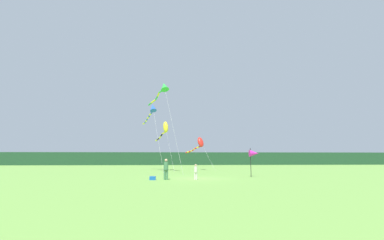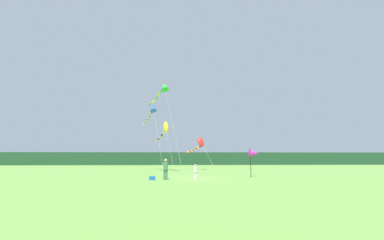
{
  "view_description": "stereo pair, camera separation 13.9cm",
  "coord_description": "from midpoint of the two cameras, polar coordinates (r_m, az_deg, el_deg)",
  "views": [
    {
      "loc": [
        -1.96,
        -24.71,
        1.91
      ],
      "look_at": [
        0.0,
        6.0,
        6.2
      ],
      "focal_mm": 25.1,
      "sensor_mm": 36.0,
      "label": 1
    },
    {
      "loc": [
        -1.82,
        -24.72,
        1.91
      ],
      "look_at": [
        0.0,
        6.0,
        6.2
      ],
      "focal_mm": 25.1,
      "sensor_mm": 36.0,
      "label": 2
    }
  ],
  "objects": [
    {
      "name": "kite_green",
      "position": [
        35.61,
        -6.04,
        6.7
      ],
      "size": [
        4.89,
        8.82,
        11.76
      ],
      "color": "#B2B2B2",
      "rests_on": "ground"
    },
    {
      "name": "distant_treeline",
      "position": [
        69.74,
        -1.86,
        -8.2
      ],
      "size": [
        108.0,
        3.29,
        3.18
      ],
      "primitive_type": "cube",
      "color": "#1E4228",
      "rests_on": "ground"
    },
    {
      "name": "kite_blue",
      "position": [
        38.51,
        -8.41,
        2.09
      ],
      "size": [
        3.94,
        10.36,
        9.51
      ],
      "color": "#B2B2B2",
      "rests_on": "ground"
    },
    {
      "name": "cooler_box",
      "position": [
        23.55,
        -8.27,
        -12.13
      ],
      "size": [
        0.52,
        0.38,
        0.31
      ],
      "primitive_type": "cube",
      "color": "#1959B2",
      "rests_on": "ground"
    },
    {
      "name": "ground_plane",
      "position": [
        24.86,
        1.0,
        -12.34
      ],
      "size": [
        120.0,
        120.0,
        0.0
      ],
      "primitive_type": "plane",
      "color": "#6B9E42"
    },
    {
      "name": "person_child",
      "position": [
        23.64,
        0.88,
        -10.78
      ],
      "size": [
        0.29,
        0.29,
        1.32
      ],
      "color": "silver",
      "rests_on": "ground"
    },
    {
      "name": "kite_yellow",
      "position": [
        39.95,
        -5.64,
        -1.84
      ],
      "size": [
        3.14,
        7.48,
        7.29
      ],
      "color": "#B2B2B2",
      "rests_on": "ground"
    },
    {
      "name": "person_adult",
      "position": [
        23.54,
        -5.46,
        -10.13
      ],
      "size": [
        0.39,
        0.39,
        1.78
      ],
      "color": "#3F724C",
      "rests_on": "ground"
    },
    {
      "name": "banner_flag_pole",
      "position": [
        27.5,
        13.12,
        -6.95
      ],
      "size": [
        0.9,
        0.7,
        2.81
      ],
      "color": "black",
      "rests_on": "ground"
    },
    {
      "name": "kite_red",
      "position": [
        41.16,
        1.78,
        -4.94
      ],
      "size": [
        4.04,
        5.92,
        5.1
      ],
      "color": "#B2B2B2",
      "rests_on": "ground"
    }
  ]
}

